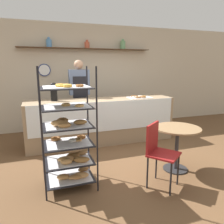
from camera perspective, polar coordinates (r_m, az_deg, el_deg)
ground_plane at (r=3.99m, az=1.76°, el=-12.50°), size 14.00×14.00×0.00m
back_wall at (r=5.94m, az=-6.61°, el=9.17°), size 10.00×0.30×2.70m
display_counter at (r=4.75m, az=-2.67°, el=-2.30°), size 3.15×0.66×0.95m
pastry_rack at (r=3.00m, az=-11.13°, el=-6.52°), size 0.69×0.54×1.65m
person_worker at (r=5.09m, az=-8.49°, el=4.25°), size 0.45×0.23×1.78m
cafe_table at (r=3.62m, az=16.67°, el=-6.54°), size 0.71×0.71×0.71m
cafe_chair at (r=3.10m, az=11.98°, el=-9.22°), size 0.53×0.53×0.89m
coffee_carafe at (r=4.57m, az=-14.95°, el=5.06°), size 0.14×0.14×0.37m
donut_tray_counter at (r=4.88m, az=7.14°, el=3.92°), size 0.51×0.33×0.05m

